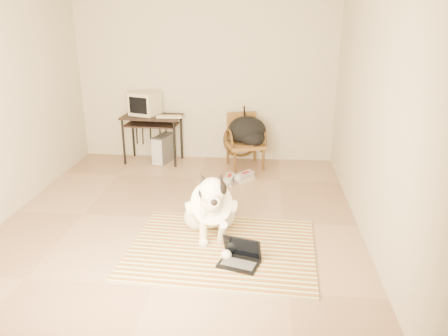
# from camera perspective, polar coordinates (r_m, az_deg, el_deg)

# --- Properties ---
(floor) EXTENTS (4.50, 4.50, 0.00)m
(floor) POSITION_cam_1_polar(r_m,az_deg,el_deg) (5.10, -5.61, -6.57)
(floor) COLOR #9C7A5F
(floor) RESTS_ON ground
(wall_back) EXTENTS (4.50, 0.00, 4.50)m
(wall_back) POSITION_cam_1_polar(r_m,az_deg,el_deg) (6.85, -2.46, 12.20)
(wall_back) COLOR #BBB199
(wall_back) RESTS_ON floor
(wall_front) EXTENTS (4.50, 0.00, 4.50)m
(wall_front) POSITION_cam_1_polar(r_m,az_deg,el_deg) (2.58, -15.84, -1.71)
(wall_front) COLOR #BBB199
(wall_front) RESTS_ON floor
(wall_right) EXTENTS (0.00, 4.50, 4.50)m
(wall_right) POSITION_cam_1_polar(r_m,az_deg,el_deg) (4.70, 18.74, 7.62)
(wall_right) COLOR #BBB199
(wall_right) RESTS_ON floor
(rug) EXTENTS (1.91, 1.50, 0.02)m
(rug) POSITION_cam_1_polar(r_m,az_deg,el_deg) (4.46, -0.29, -10.47)
(rug) COLOR #B1581A
(rug) RESTS_ON floor
(dog) EXTENTS (0.57, 1.09, 0.83)m
(dog) POSITION_cam_1_polar(r_m,az_deg,el_deg) (4.56, -1.77, -5.19)
(dog) COLOR white
(dog) RESTS_ON rug
(laptop) EXTENTS (0.43, 0.36, 0.26)m
(laptop) POSITION_cam_1_polar(r_m,az_deg,el_deg) (4.18, 2.12, -11.54)
(laptop) COLOR black
(laptop) RESTS_ON rug
(computer_desk) EXTENTS (0.92, 0.55, 0.74)m
(computer_desk) POSITION_cam_1_polar(r_m,az_deg,el_deg) (6.86, -9.40, 5.89)
(computer_desk) COLOR black
(computer_desk) RESTS_ON floor
(crt_monitor) EXTENTS (0.49, 0.48, 0.35)m
(crt_monitor) POSITION_cam_1_polar(r_m,az_deg,el_deg) (6.91, -10.29, 8.32)
(crt_monitor) COLOR #C4B799
(crt_monitor) RESTS_ON computer_desk
(desk_keyboard) EXTENTS (0.38, 0.15, 0.03)m
(desk_keyboard) POSITION_cam_1_polar(r_m,az_deg,el_deg) (6.69, -7.13, 6.68)
(desk_keyboard) COLOR #C4B799
(desk_keyboard) RESTS_ON computer_desk
(pc_tower) EXTENTS (0.30, 0.49, 0.42)m
(pc_tower) POSITION_cam_1_polar(r_m,az_deg,el_deg) (6.94, -7.89, 2.51)
(pc_tower) COLOR #494A4C
(pc_tower) RESTS_ON floor
(rattan_chair) EXTENTS (0.67, 0.65, 0.80)m
(rattan_chair) POSITION_cam_1_polar(r_m,az_deg,el_deg) (6.64, 2.68, 3.59)
(rattan_chair) COLOR brown
(rattan_chair) RESTS_ON floor
(backpack) EXTENTS (0.57, 0.50, 0.42)m
(backpack) POSITION_cam_1_polar(r_m,az_deg,el_deg) (6.54, 3.14, 4.76)
(backpack) COLOR black
(backpack) RESTS_ON rattan_chair
(sneaker_left) EXTENTS (0.16, 0.31, 0.10)m
(sneaker_left) POSITION_cam_1_polar(r_m,az_deg,el_deg) (6.08, 0.69, -1.53)
(sneaker_left) COLOR silver
(sneaker_left) RESTS_ON floor
(sneaker_right) EXTENTS (0.29, 0.32, 0.11)m
(sneaker_right) POSITION_cam_1_polar(r_m,az_deg,el_deg) (6.18, 2.70, -1.15)
(sneaker_right) COLOR silver
(sneaker_right) RESTS_ON floor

